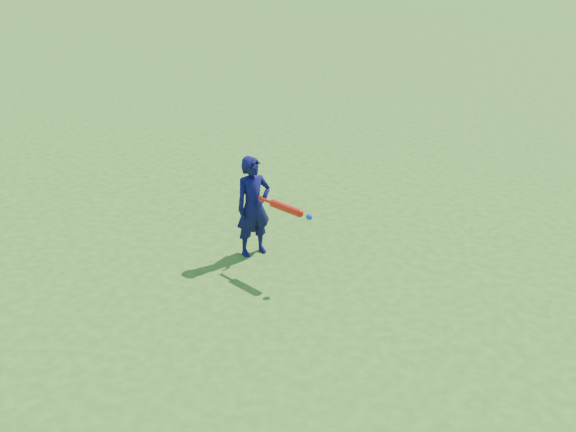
{
  "coord_description": "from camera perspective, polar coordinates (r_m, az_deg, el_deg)",
  "views": [
    {
      "loc": [
        3.07,
        -5.26,
        3.11
      ],
      "look_at": [
        -0.16,
        -0.51,
        0.58
      ],
      "focal_mm": 40.0,
      "sensor_mm": 36.0,
      "label": 1
    }
  ],
  "objects": [
    {
      "name": "bat_swing",
      "position": [
        6.17,
        0.01,
        0.64
      ],
      "size": [
        0.69,
        0.17,
        0.08
      ],
      "rotation": [
        0.0,
        0.0,
        -0.18
      ],
      "color": "red",
      "rests_on": "ground"
    },
    {
      "name": "child",
      "position": [
        6.62,
        -3.1,
        0.85
      ],
      "size": [
        0.4,
        0.46,
        1.07
      ],
      "primitive_type": "imported",
      "rotation": [
        0.0,
        0.0,
        1.14
      ],
      "color": "#0E0E42",
      "rests_on": "ground"
    },
    {
      "name": "ground",
      "position": [
        6.83,
        3.53,
        -3.33
      ],
      "size": [
        80.0,
        80.0,
        0.0
      ],
      "primitive_type": "plane",
      "color": "#34731B",
      "rests_on": "ground"
    }
  ]
}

